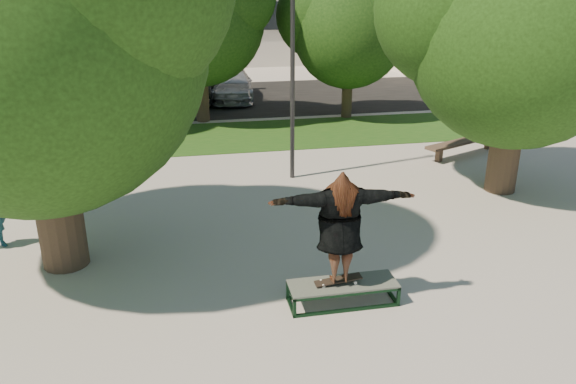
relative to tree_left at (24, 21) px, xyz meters
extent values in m
plane|color=#A8A49B|center=(4.29, -1.09, -4.42)|extent=(120.00, 120.00, 0.00)
cube|color=#164915|center=(5.29, 8.41, -4.41)|extent=(30.00, 4.00, 0.02)
cube|color=black|center=(4.29, 14.91, -4.42)|extent=(40.00, 8.00, 0.01)
cylinder|color=#38281E|center=(0.09, -0.09, -2.82)|extent=(0.84, 0.84, 3.20)
sphere|color=#18320D|center=(0.09, -0.09, -0.35)|extent=(5.80, 5.80, 5.80)
cylinder|color=#38281E|center=(10.29, 1.91, -2.92)|extent=(0.76, 0.76, 3.00)
sphere|color=#18320D|center=(10.29, 1.91, -0.64)|extent=(5.20, 5.20, 5.20)
sphere|color=#18320D|center=(8.99, 2.69, 0.01)|extent=(3.90, 3.90, 3.90)
cylinder|color=#38281E|center=(-2.21, 9.91, -3.02)|extent=(0.44, 0.44, 2.80)
sphere|color=black|center=(-2.21, 9.91, -0.96)|extent=(4.40, 4.40, 4.40)
sphere|color=black|center=(-1.22, 9.47, -0.19)|extent=(3.08, 3.08, 3.08)
cylinder|color=#38281E|center=(3.29, 10.91, -2.92)|extent=(0.50, 0.50, 3.00)
sphere|color=black|center=(3.29, 10.91, -0.70)|extent=(4.80, 4.80, 4.80)
sphere|color=black|center=(2.09, 11.63, -0.10)|extent=(3.60, 3.60, 3.60)
cylinder|color=#38281E|center=(8.79, 10.41, -3.12)|extent=(0.40, 0.40, 2.60)
sphere|color=black|center=(8.79, 10.41, -1.19)|extent=(4.20, 4.20, 4.20)
sphere|color=black|center=(7.74, 11.04, -0.67)|extent=(3.15, 3.15, 3.15)
sphere|color=black|center=(9.74, 9.99, -0.46)|extent=(2.94, 2.94, 2.94)
cylinder|color=#2D2D30|center=(5.29, 3.91, -1.42)|extent=(0.12, 0.12, 6.00)
cube|color=black|center=(2.29, 23.85, -1.42)|extent=(27.60, 0.12, 1.60)
cube|color=#475147|center=(4.83, -2.44, -4.06)|extent=(1.80, 0.60, 0.03)
cylinder|color=white|center=(4.48, -2.52, -4.02)|extent=(0.06, 0.03, 0.06)
cylinder|color=white|center=(4.48, -2.36, -4.02)|extent=(0.06, 0.03, 0.06)
cylinder|color=white|center=(5.02, -2.52, -4.02)|extent=(0.06, 0.03, 0.06)
cylinder|color=white|center=(5.02, -2.36, -4.02)|extent=(0.06, 0.03, 0.06)
cube|color=black|center=(4.75, -2.44, -3.98)|extent=(0.78, 0.20, 0.10)
imported|color=#513923|center=(4.75, -2.44, -3.03)|extent=(2.34, 0.76, 1.88)
cube|color=#4F3D2F|center=(9.83, 4.44, -4.21)|extent=(0.21, 0.21, 0.42)
cube|color=#4F3D2F|center=(11.94, 5.37, -4.21)|extent=(0.21, 0.21, 0.42)
cube|color=#4F3D2F|center=(10.89, 4.91, -3.98)|extent=(3.05, 1.64, 0.08)
imported|color=#9E9FA3|center=(-0.16, 15.41, -3.65)|extent=(2.41, 4.71, 1.54)
imported|color=black|center=(3.29, 14.55, -3.77)|extent=(1.94, 4.13, 1.31)
imported|color=slate|center=(2.29, 14.76, -3.66)|extent=(3.02, 5.70, 1.53)
imported|color=silver|center=(4.79, 14.78, -3.77)|extent=(2.25, 4.63, 1.30)
camera|label=1|loc=(2.35, -10.20, 0.66)|focal=35.00mm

